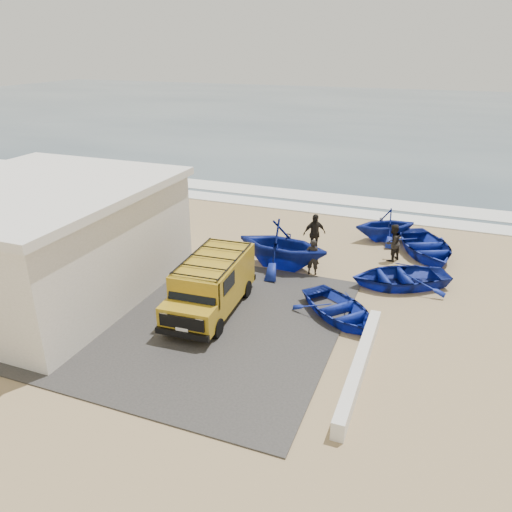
% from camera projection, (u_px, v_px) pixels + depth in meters
% --- Properties ---
extents(ground, '(160.00, 160.00, 0.00)m').
position_uv_depth(ground, '(243.00, 300.00, 19.11)').
color(ground, tan).
extents(slab, '(12.00, 10.00, 0.05)m').
position_uv_depth(slab, '(171.00, 314.00, 18.05)').
color(slab, '#3B3936').
rests_on(slab, ground).
extents(ocean, '(180.00, 88.00, 0.01)m').
position_uv_depth(ocean, '(402.00, 116.00, 67.11)').
color(ocean, '#385166').
rests_on(ocean, ground).
extents(surf_line, '(180.00, 1.60, 0.06)m').
position_uv_depth(surf_line, '(321.00, 209.00, 29.39)').
color(surf_line, white).
rests_on(surf_line, ground).
extents(surf_wash, '(180.00, 2.20, 0.04)m').
position_uv_depth(surf_wash, '(331.00, 198.00, 31.53)').
color(surf_wash, white).
rests_on(surf_wash, ground).
extents(building, '(8.40, 9.40, 4.30)m').
position_uv_depth(building, '(41.00, 239.00, 19.03)').
color(building, white).
rests_on(building, ground).
extents(parapet, '(0.35, 6.00, 0.55)m').
position_uv_depth(parapet, '(359.00, 365.00, 14.77)').
color(parapet, silver).
rests_on(parapet, ground).
extents(van, '(2.15, 4.86, 2.04)m').
position_uv_depth(van, '(212.00, 283.00, 17.97)').
color(van, '#AE891A').
rests_on(van, ground).
extents(boat_near_left, '(4.31, 4.23, 0.73)m').
position_uv_depth(boat_near_left, '(339.00, 309.00, 17.71)').
color(boat_near_left, '#13279A').
rests_on(boat_near_left, ground).
extents(boat_near_right, '(4.78, 4.28, 0.82)m').
position_uv_depth(boat_near_right, '(400.00, 276.00, 20.08)').
color(boat_near_right, '#13279A').
rests_on(boat_near_right, ground).
extents(boat_mid_left, '(4.43, 3.93, 2.15)m').
position_uv_depth(boat_mid_left, '(282.00, 244.00, 21.52)').
color(boat_mid_left, '#13279A').
rests_on(boat_mid_left, ground).
extents(boat_mid_right, '(4.56, 5.16, 0.88)m').
position_uv_depth(boat_mid_right, '(426.00, 246.00, 22.99)').
color(boat_mid_right, '#13279A').
rests_on(boat_mid_right, ground).
extents(boat_far_left, '(4.02, 3.88, 1.62)m').
position_uv_depth(boat_far_left, '(385.00, 224.00, 24.63)').
color(boat_far_left, '#13279A').
rests_on(boat_far_left, ground).
extents(fisherman_front, '(0.60, 0.42, 1.57)m').
position_uv_depth(fisherman_front, '(313.00, 257.00, 20.95)').
color(fisherman_front, black).
rests_on(fisherman_front, ground).
extents(fisherman_middle, '(0.99, 1.05, 1.71)m').
position_uv_depth(fisherman_middle, '(393.00, 243.00, 22.28)').
color(fisherman_middle, black).
rests_on(fisherman_middle, ground).
extents(fisherman_back, '(1.15, 1.06, 1.89)m').
position_uv_depth(fisherman_back, '(314.00, 234.00, 23.07)').
color(fisherman_back, black).
rests_on(fisherman_back, ground).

